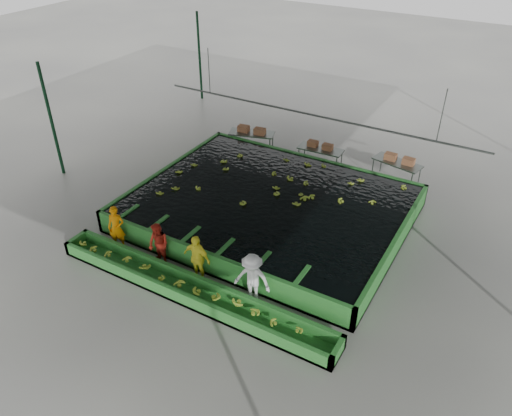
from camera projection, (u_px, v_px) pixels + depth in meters
The scene contains 21 objects.
ground at pixel (249, 237), 18.30m from camera, with size 80.00×80.00×0.00m, color gray.
shed_roof at pixel (248, 108), 15.57m from camera, with size 20.00×22.00×0.04m, color gray.
shed_posts at pixel (249, 178), 16.94m from camera, with size 20.00×22.00×5.00m, color black, non-canonical shape.
flotation_tank at pixel (269, 208), 19.14m from camera, with size 10.00×8.00×0.90m, color #2A772B, non-canonical shape.
tank_water at pixel (269, 199), 18.92m from camera, with size 9.70×7.70×0.00m, color black.
sorting_trough at pixel (190, 290), 15.56m from camera, with size 10.00×1.00×0.50m, color #2A772B, non-canonical shape.
cableway_rail at pixel (311, 115), 20.28m from camera, with size 0.08×0.08×14.00m, color #59605B.
rail_hanger_left at pixel (209, 71), 21.84m from camera, with size 0.04×0.04×2.00m, color #59605B.
rail_hanger_right at pixel (442, 116), 17.63m from camera, with size 0.04×0.04×2.00m, color #59605B.
worker_a at pixel (117, 228), 17.39m from camera, with size 0.60×0.40×1.65m, color orange.
worker_b at pixel (159, 245), 16.62m from camera, with size 0.77×0.60×1.59m, color #AF2317.
worker_c at pixel (197, 258), 15.92m from camera, with size 1.01×0.42×1.72m, color #FFF632.
worker_d at pixel (252, 279), 15.04m from camera, with size 1.15×0.66×1.77m, color silver.
packing_table_left at pixel (252, 142), 23.94m from camera, with size 2.12×0.85×0.96m, color #59605B, non-canonical shape.
packing_table_mid at pixel (320, 158), 22.62m from camera, with size 2.01×0.80×0.92m, color #59605B, non-canonical shape.
packing_table_right at pixel (396, 171), 21.51m from camera, with size 2.06×0.82×0.94m, color #59605B, non-canonical shape.
box_stack_left at pixel (252, 133), 23.66m from camera, with size 1.35×0.37×0.29m, color #945B3A, non-canonical shape.
box_stack_mid at pixel (320, 148), 22.43m from camera, with size 1.18×0.33×0.25m, color #945B3A, non-canonical shape.
box_stack_right at pixel (399, 162), 21.26m from camera, with size 1.29×0.36×0.28m, color #945B3A, non-canonical shape.
floating_bananas at pixel (279, 189), 19.50m from camera, with size 9.34×6.37×0.13m, color #89A329, non-canonical shape.
trough_bananas at pixel (190, 286), 15.48m from camera, with size 8.72×0.58×0.12m, color #89A329, non-canonical shape.
Camera 1 is at (7.62, -12.62, 10.90)m, focal length 35.00 mm.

